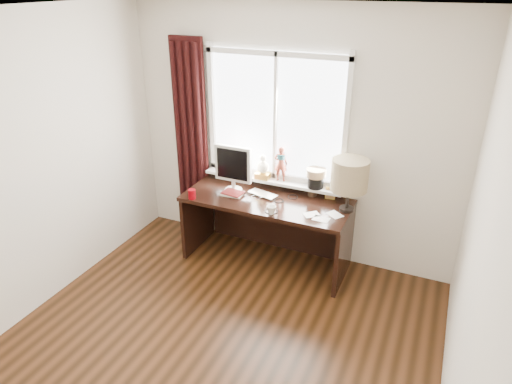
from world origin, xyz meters
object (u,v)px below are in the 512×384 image
at_px(laptop, 263,194).
at_px(desk, 270,216).
at_px(table_lamp, 350,176).
at_px(mug, 271,210).
at_px(monitor, 233,166).
at_px(red_cup, 192,194).

distance_m(laptop, desk, 0.27).
distance_m(laptop, table_lamp, 0.93).
distance_m(laptop, mug, 0.41).
xyz_separation_m(desk, monitor, (-0.40, -0.05, 0.52)).
bearing_deg(mug, desk, 113.65).
xyz_separation_m(mug, monitor, (-0.56, 0.33, 0.23)).
xyz_separation_m(laptop, desk, (0.06, 0.04, -0.26)).
bearing_deg(red_cup, monitor, 49.42).
bearing_deg(desk, mug, -66.35).
height_order(laptop, red_cup, red_cup).
relative_size(mug, desk, 0.05).
height_order(mug, table_lamp, table_lamp).
relative_size(laptop, desk, 0.18).
bearing_deg(mug, table_lamp, 29.80).
bearing_deg(desk, laptop, -147.36).
xyz_separation_m(red_cup, desk, (0.69, 0.40, -0.29)).
height_order(laptop, table_lamp, table_lamp).
xyz_separation_m(monitor, table_lamp, (1.20, 0.03, 0.09)).
bearing_deg(red_cup, table_lamp, 14.27).
relative_size(red_cup, table_lamp, 0.19).
bearing_deg(laptop, monitor, -163.53).
xyz_separation_m(laptop, monitor, (-0.33, -0.01, 0.27)).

